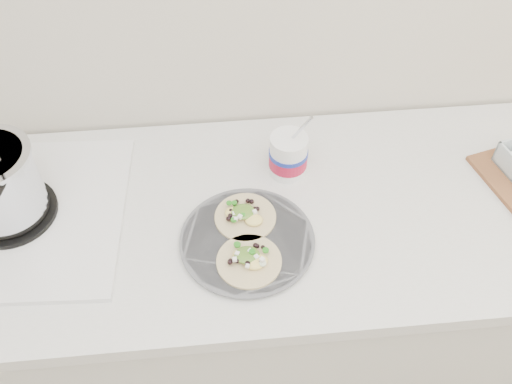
{
  "coord_description": "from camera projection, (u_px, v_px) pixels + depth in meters",
  "views": [
    {
      "loc": [
        -0.09,
        0.55,
        1.96
      ],
      "look_at": [
        -0.0,
        1.42,
        0.96
      ],
      "focal_mm": 40.0,
      "sensor_mm": 36.0,
      "label": 1
    }
  ],
  "objects": [
    {
      "name": "counter",
      "position": [
        256.0,
        301.0,
        1.72
      ],
      "size": [
        2.44,
        0.66,
        0.9
      ],
      "color": "silver",
      "rests_on": "ground"
    },
    {
      "name": "stove",
      "position": [
        3.0,
        195.0,
        1.29
      ],
      "size": [
        0.55,
        0.51,
        0.25
      ],
      "rotation": [
        0.0,
        0.0,
        -0.06
      ],
      "color": "silver",
      "rests_on": "counter"
    },
    {
      "name": "taco_plate",
      "position": [
        247.0,
        238.0,
        1.29
      ],
      "size": [
        0.31,
        0.31,
        0.04
      ],
      "rotation": [
        0.0,
        0.0,
        -0.29
      ],
      "color": "#56575C",
      "rests_on": "counter"
    },
    {
      "name": "tub",
      "position": [
        290.0,
        153.0,
        1.4
      ],
      "size": [
        0.1,
        0.1,
        0.22
      ],
      "rotation": [
        0.0,
        0.0,
        0.21
      ],
      "color": "white",
      "rests_on": "counter"
    }
  ]
}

